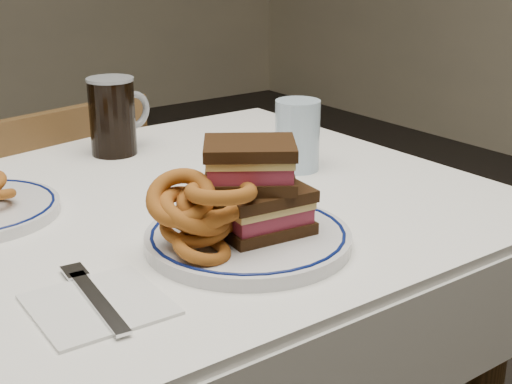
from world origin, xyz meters
TOP-DOWN VIEW (x-y plane):
  - dining_table at (0.00, 0.00)m, footprint 1.27×0.87m
  - chair_far at (0.13, 0.53)m, footprint 0.45×0.45m
  - main_plate at (0.14, -0.22)m, footprint 0.28×0.28m
  - reuben_sandwich at (0.15, -0.22)m, footprint 0.15×0.14m
  - onion_rings_main at (0.07, -0.22)m, footprint 0.14×0.13m
  - ketchup_ramekin at (0.10, -0.15)m, footprint 0.06×0.06m
  - beer_mug at (0.18, 0.28)m, footprint 0.13×0.09m
  - water_glass at (0.40, 0.00)m, footprint 0.08×0.08m
  - napkin_fork at (-0.10, -0.25)m, footprint 0.15×0.19m

SIDE VIEW (x-z plane):
  - chair_far at x=0.13m, z-range 0.04..0.85m
  - dining_table at x=0.00m, z-range 0.27..1.02m
  - napkin_fork at x=-0.10m, z-range 0.75..0.76m
  - main_plate at x=0.14m, z-range 0.75..0.77m
  - ketchup_ramekin at x=0.10m, z-range 0.77..0.81m
  - water_glass at x=0.40m, z-range 0.75..0.87m
  - onion_rings_main at x=0.07m, z-range 0.75..0.88m
  - beer_mug at x=0.18m, z-range 0.75..0.90m
  - reuben_sandwich at x=0.15m, z-range 0.77..0.89m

